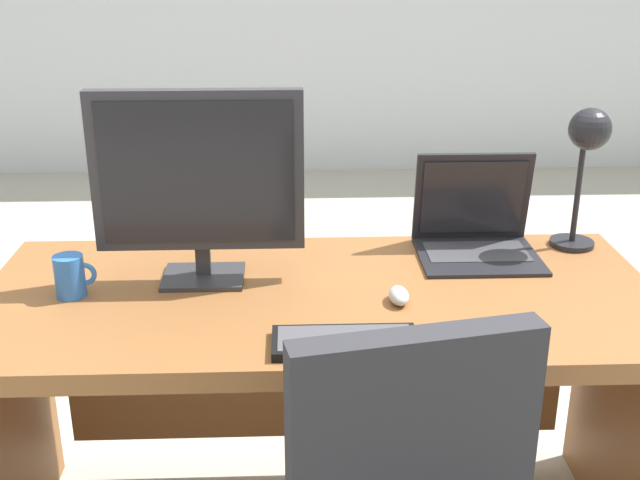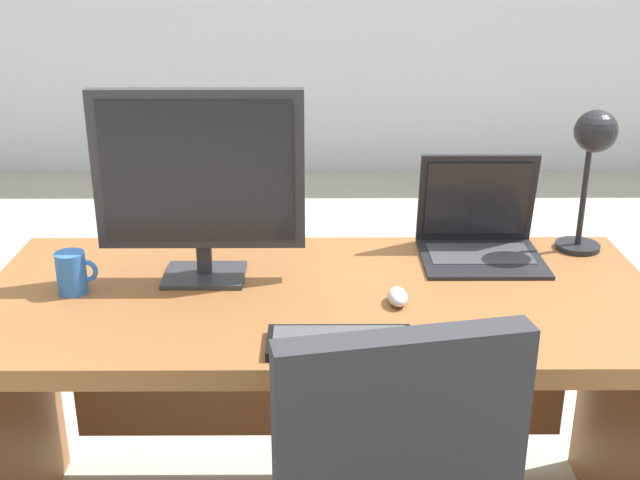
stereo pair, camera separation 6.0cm
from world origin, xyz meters
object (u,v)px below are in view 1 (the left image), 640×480
desk (320,353)px  desk_lamp (587,148)px  coffee_mug (71,276)px  mouse (399,296)px  monitor (198,177)px  laptop (475,222)px  keyboard (345,342)px

desk → desk_lamp: size_ratio=4.19×
desk_lamp → coffee_mug: size_ratio=3.80×
mouse → coffee_mug: 0.77m
monitor → mouse: monitor is taller
desk → monitor: bearing=171.1°
laptop → desk_lamp: desk_lamp is taller
monitor → keyboard: 0.55m
desk → desk_lamp: (0.71, 0.21, 0.48)m
monitor → laptop: (0.72, 0.17, -0.19)m
laptop → mouse: size_ratio=3.79×
desk → monitor: 0.54m
monitor → mouse: 0.55m
monitor → coffee_mug: (-0.30, -0.09, -0.21)m
coffee_mug → laptop: bearing=14.4°
keyboard → laptop: bearing=54.0°
desk → desk_lamp: desk_lamp is taller
mouse → desk_lamp: size_ratio=0.21×
monitor → mouse: size_ratio=6.05×
desk → mouse: size_ratio=19.58×
monitor → keyboard: bearing=-47.5°
mouse → desk_lamp: (0.53, 0.32, 0.27)m
desk → monitor: (-0.29, 0.05, 0.46)m
laptop → desk: bearing=-152.8°
monitor → desk: bearing=-8.9°
desk → keyboard: size_ratio=5.35×
laptop → keyboard: laptop is taller
desk → coffee_mug: 0.64m
desk → monitor: monitor is taller
laptop → keyboard: (-0.39, -0.53, -0.07)m
desk → laptop: 0.55m
coffee_mug → mouse: bearing=-4.9°
monitor → desk_lamp: (1.00, 0.17, 0.02)m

